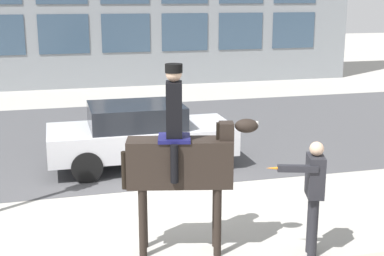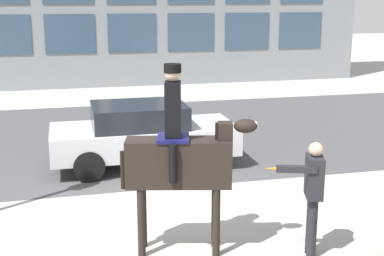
% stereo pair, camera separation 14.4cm
% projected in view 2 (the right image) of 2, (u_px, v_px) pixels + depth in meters
% --- Properties ---
extents(ground_plane, '(80.00, 80.00, 0.00)m').
position_uv_depth(ground_plane, '(159.00, 199.00, 9.92)').
color(ground_plane, '#9E9B93').
extents(road_surface, '(22.48, 8.50, 0.01)m').
position_uv_depth(road_surface, '(128.00, 136.00, 14.40)').
color(road_surface, '#444447').
rests_on(road_surface, ground_plane).
extents(mounted_horse_lead, '(1.90, 0.76, 2.77)m').
position_uv_depth(mounted_horse_lead, '(181.00, 158.00, 7.54)').
color(mounted_horse_lead, black).
rests_on(mounted_horse_lead, ground_plane).
extents(pedestrian_bystander, '(0.91, 0.45, 1.70)m').
position_uv_depth(pedestrian_bystander, '(313.00, 190.00, 7.51)').
color(pedestrian_bystander, '#232328').
rests_on(pedestrian_bystander, ground_plane).
extents(street_car_near_lane, '(4.00, 1.77, 1.39)m').
position_uv_depth(street_car_near_lane, '(143.00, 134.00, 11.71)').
color(street_car_near_lane, '#B7B7BC').
rests_on(street_car_near_lane, ground_plane).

